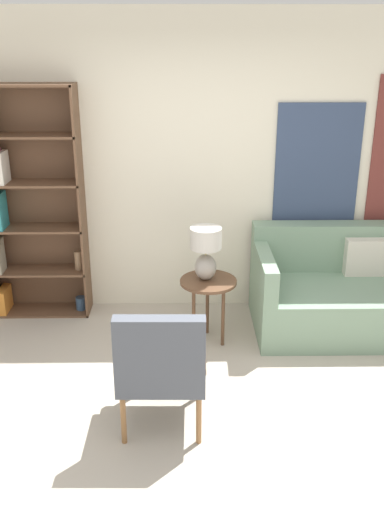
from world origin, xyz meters
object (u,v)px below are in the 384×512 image
object	(u,v)px
bookshelf	(3,207)
side_table	(208,288)
armchair	(161,362)
couch	(367,293)
table_lamp	(206,249)

from	to	relation	value
bookshelf	side_table	distance (m)	1.97
armchair	couch	size ratio (longest dim) A/B	0.45
bookshelf	side_table	bearing A→B (deg)	-17.84
armchair	side_table	distance (m)	1.22
armchair	couch	bearing A→B (deg)	39.14
bookshelf	armchair	size ratio (longest dim) A/B	2.32
side_table	table_lamp	xyz separation A→B (m)	(-0.02, 0.02, 0.34)
table_lamp	bookshelf	bearing A→B (deg)	162.52
armchair	side_table	size ratio (longest dim) A/B	1.57
table_lamp	side_table	bearing A→B (deg)	-39.80
armchair	side_table	world-z (taller)	armchair
couch	side_table	xyz separation A→B (m)	(-1.43, -0.28, 0.18)
couch	table_lamp	size ratio (longest dim) A/B	4.44
bookshelf	couch	bearing A→B (deg)	-5.40
bookshelf	table_lamp	size ratio (longest dim) A/B	4.65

